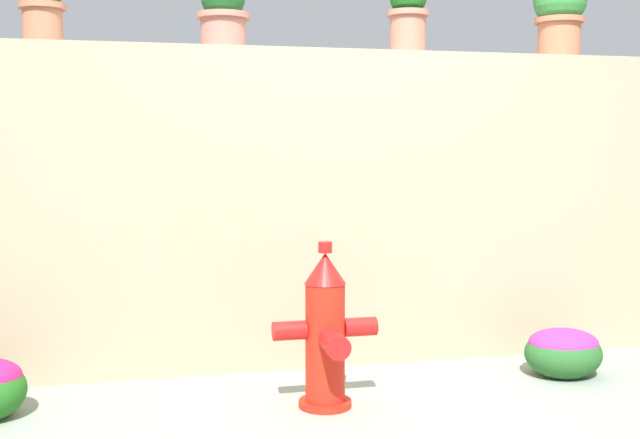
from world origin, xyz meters
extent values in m
plane|color=gray|center=(0.00, 0.00, 0.00)|extent=(24.00, 24.00, 0.00)
cube|color=tan|center=(0.00, 1.08, 0.87)|extent=(5.47, 0.30, 1.73)
cylinder|color=#AE694C|center=(-1.44, 1.05, 1.83)|extent=(0.20, 0.20, 0.19)
cylinder|color=#AE694C|center=(-1.44, 1.05, 1.91)|extent=(0.23, 0.23, 0.03)
cylinder|color=#B16A5C|center=(-0.53, 1.10, 1.83)|extent=(0.24, 0.24, 0.19)
cylinder|color=#B16A5C|center=(-0.53, 1.10, 1.90)|extent=(0.28, 0.28, 0.03)
cylinder|color=#B36C56|center=(0.50, 1.05, 1.85)|extent=(0.20, 0.20, 0.23)
cylinder|color=#B36C56|center=(0.50, 1.05, 1.95)|extent=(0.24, 0.24, 0.03)
cylinder|color=#BC6A4A|center=(1.45, 1.08, 1.85)|extent=(0.24, 0.24, 0.23)
cylinder|color=#BC6A4A|center=(1.45, 1.08, 1.95)|extent=(0.29, 0.29, 0.03)
sphere|color=#348038|center=(1.45, 1.08, 2.07)|extent=(0.31, 0.31, 0.31)
cylinder|color=red|center=(-0.16, 0.30, 0.01)|extent=(0.25, 0.25, 0.03)
cylinder|color=red|center=(-0.16, 0.30, 0.29)|extent=(0.18, 0.18, 0.58)
cone|color=red|center=(-0.16, 0.30, 0.65)|extent=(0.19, 0.19, 0.14)
cylinder|color=red|center=(-0.16, 0.30, 0.75)|extent=(0.06, 0.06, 0.05)
cylinder|color=red|center=(-0.33, 0.30, 0.37)|extent=(0.15, 0.09, 0.09)
cylinder|color=red|center=(0.01, 0.30, 0.37)|extent=(0.15, 0.09, 0.09)
cylinder|color=red|center=(-0.16, 0.12, 0.34)|extent=(0.11, 0.17, 0.11)
ellipsoid|color=#265C26|center=(1.18, 0.49, 0.12)|extent=(0.41, 0.37, 0.26)
ellipsoid|color=#B52B88|center=(1.18, 0.49, 0.18)|extent=(0.37, 0.33, 0.14)
camera|label=1|loc=(-1.03, -3.22, 1.22)|focal=44.65mm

